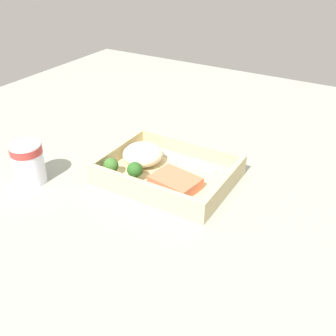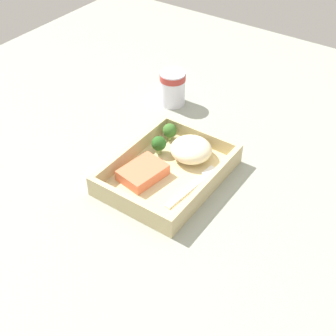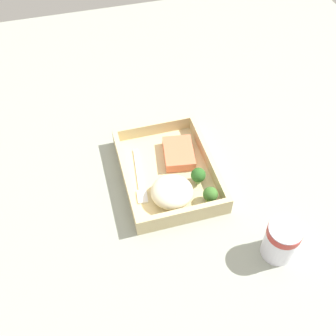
# 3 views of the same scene
# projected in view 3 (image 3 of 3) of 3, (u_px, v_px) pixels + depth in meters

# --- Properties ---
(ground_plane) EXTENTS (1.60, 1.60, 0.02)m
(ground_plane) POSITION_uv_depth(u_px,v_px,m) (168.00, 178.00, 0.93)
(ground_plane) COLOR gray
(takeout_tray) EXTENTS (0.28, 0.21, 0.01)m
(takeout_tray) POSITION_uv_depth(u_px,v_px,m) (168.00, 174.00, 0.92)
(takeout_tray) COLOR #CBB887
(takeout_tray) RESTS_ON ground_plane
(tray_rim) EXTENTS (0.28, 0.21, 0.03)m
(tray_rim) POSITION_uv_depth(u_px,v_px,m) (168.00, 167.00, 0.90)
(tray_rim) COLOR #CBB887
(tray_rim) RESTS_ON takeout_tray
(salmon_fillet) EXTENTS (0.10, 0.08, 0.02)m
(salmon_fillet) POSITION_uv_depth(u_px,v_px,m) (179.00, 153.00, 0.93)
(salmon_fillet) COLOR #E6704B
(salmon_fillet) RESTS_ON takeout_tray
(mashed_potatoes) EXTENTS (0.09, 0.09, 0.05)m
(mashed_potatoes) POSITION_uv_depth(u_px,v_px,m) (172.00, 192.00, 0.85)
(mashed_potatoes) COLOR beige
(mashed_potatoes) RESTS_ON takeout_tray
(broccoli_floret_1) EXTENTS (0.03, 0.03, 0.04)m
(broccoli_floret_1) POSITION_uv_depth(u_px,v_px,m) (198.00, 175.00, 0.87)
(broccoli_floret_1) COLOR #82A55E
(broccoli_floret_1) RESTS_ON takeout_tray
(broccoli_floret_2) EXTENTS (0.03, 0.03, 0.04)m
(broccoli_floret_2) POSITION_uv_depth(u_px,v_px,m) (210.00, 194.00, 0.84)
(broccoli_floret_2) COLOR #8BAB5E
(broccoli_floret_2) RESTS_ON takeout_tray
(fork) EXTENTS (0.16, 0.03, 0.00)m
(fork) POSITION_uv_depth(u_px,v_px,m) (140.00, 179.00, 0.90)
(fork) COLOR silver
(fork) RESTS_ON takeout_tray
(paper_cup) EXTENTS (0.07, 0.07, 0.09)m
(paper_cup) POSITION_uv_depth(u_px,v_px,m) (281.00, 239.00, 0.76)
(paper_cup) COLOR white
(paper_cup) RESTS_ON ground_plane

